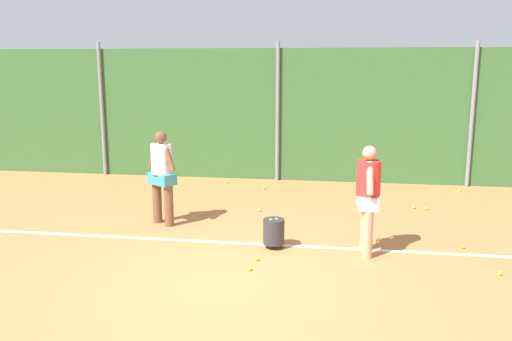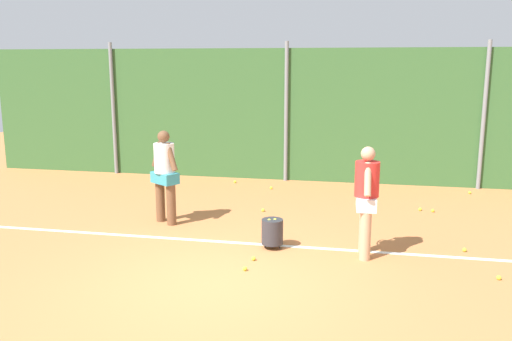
% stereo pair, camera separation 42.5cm
% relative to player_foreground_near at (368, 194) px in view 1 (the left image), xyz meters
% --- Properties ---
extents(ground_plane, '(27.61, 27.61, 0.00)m').
position_rel_player_foreground_near_xyz_m(ground_plane, '(-2.06, 0.53, -1.00)').
color(ground_plane, '#C67542').
extents(hedge_fence_backdrop, '(16.61, 0.25, 3.41)m').
position_rel_player_foreground_near_xyz_m(hedge_fence_backdrop, '(-2.06, 5.49, 0.71)').
color(hedge_fence_backdrop, '#386633').
rests_on(hedge_fence_backdrop, ground_plane).
extents(fence_post_left, '(0.10, 0.10, 3.58)m').
position_rel_player_foreground_near_xyz_m(fence_post_left, '(-6.85, 5.32, 0.79)').
color(fence_post_left, gray).
rests_on(fence_post_left, ground_plane).
extents(fence_post_center, '(0.10, 0.10, 3.58)m').
position_rel_player_foreground_near_xyz_m(fence_post_center, '(-2.06, 5.32, 0.79)').
color(fence_post_center, gray).
rests_on(fence_post_center, ground_plane).
extents(fence_post_right, '(0.10, 0.10, 3.58)m').
position_rel_player_foreground_near_xyz_m(fence_post_right, '(2.73, 5.32, 0.79)').
color(fence_post_right, gray).
rests_on(fence_post_right, ground_plane).
extents(court_baseline_paint, '(12.14, 0.10, 0.01)m').
position_rel_player_foreground_near_xyz_m(court_baseline_paint, '(-2.06, 0.20, -0.99)').
color(court_baseline_paint, white).
rests_on(court_baseline_paint, ground_plane).
extents(player_foreground_near, '(0.38, 0.82, 1.78)m').
position_rel_player_foreground_near_xyz_m(player_foreground_near, '(0.00, 0.00, 0.00)').
color(player_foreground_near, tan).
rests_on(player_foreground_near, ground_plane).
extents(player_midcourt, '(0.66, 0.55, 1.80)m').
position_rel_player_foreground_near_xyz_m(player_midcourt, '(-3.77, 1.08, 0.02)').
color(player_midcourt, brown).
rests_on(player_midcourt, ground_plane).
extents(ball_hopper, '(0.36, 0.36, 0.51)m').
position_rel_player_foreground_near_xyz_m(ball_hopper, '(-1.51, 0.06, -0.71)').
color(ball_hopper, '#2D2D33').
rests_on(ball_hopper, ground_plane).
extents(tennis_ball_0, '(0.07, 0.07, 0.07)m').
position_rel_player_foreground_near_xyz_m(tennis_ball_0, '(-3.29, 4.75, -0.96)').
color(tennis_ball_0, '#CCDB33').
rests_on(tennis_ball_0, ground_plane).
extents(tennis_ball_1, '(0.07, 0.07, 0.07)m').
position_rel_player_foreground_near_xyz_m(tennis_ball_1, '(1.90, -0.62, -0.96)').
color(tennis_ball_1, '#CCDB33').
rests_on(tennis_ball_1, ground_plane).
extents(tennis_ball_2, '(0.07, 0.07, 0.07)m').
position_rel_player_foreground_near_xyz_m(tennis_ball_2, '(-2.25, 4.26, -0.96)').
color(tennis_ball_2, '#CCDB33').
rests_on(tennis_ball_2, ground_plane).
extents(tennis_ball_3, '(0.07, 0.07, 0.07)m').
position_rel_player_foreground_near_xyz_m(tennis_ball_3, '(2.44, 4.71, -0.96)').
color(tennis_ball_3, '#CCDB33').
rests_on(tennis_ball_3, ground_plane).
extents(tennis_ball_4, '(0.07, 0.07, 0.07)m').
position_rel_player_foreground_near_xyz_m(tennis_ball_4, '(-4.72, 4.36, -0.96)').
color(tennis_ball_4, '#CCDB33').
rests_on(tennis_ball_4, ground_plane).
extents(tennis_ball_5, '(0.07, 0.07, 0.07)m').
position_rel_player_foreground_near_xyz_m(tennis_ball_5, '(-2.08, 2.23, -0.96)').
color(tennis_ball_5, '#CCDB33').
rests_on(tennis_ball_5, ground_plane).
extents(tennis_ball_7, '(0.07, 0.07, 0.07)m').
position_rel_player_foreground_near_xyz_m(tennis_ball_7, '(1.14, 2.95, -0.96)').
color(tennis_ball_7, '#CCDB33').
rests_on(tennis_ball_7, ground_plane).
extents(tennis_ball_8, '(0.07, 0.07, 0.07)m').
position_rel_player_foreground_near_xyz_m(tennis_ball_8, '(-1.70, -0.57, -0.96)').
color(tennis_ball_8, '#CCDB33').
rests_on(tennis_ball_8, ground_plane).
extents(tennis_ball_9, '(0.07, 0.07, 0.07)m').
position_rel_player_foreground_near_xyz_m(tennis_ball_9, '(1.39, 2.89, -0.96)').
color(tennis_ball_9, '#CCDB33').
rests_on(tennis_ball_9, ground_plane).
extents(tennis_ball_10, '(0.07, 0.07, 0.07)m').
position_rel_player_foreground_near_xyz_m(tennis_ball_10, '(1.62, 0.51, -0.96)').
color(tennis_ball_10, '#CCDB33').
rests_on(tennis_ball_10, ground_plane).
extents(tennis_ball_11, '(0.07, 0.07, 0.07)m').
position_rel_player_foreground_near_xyz_m(tennis_ball_11, '(-1.74, -1.00, -0.96)').
color(tennis_ball_11, '#CCDB33').
rests_on(tennis_ball_11, ground_plane).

